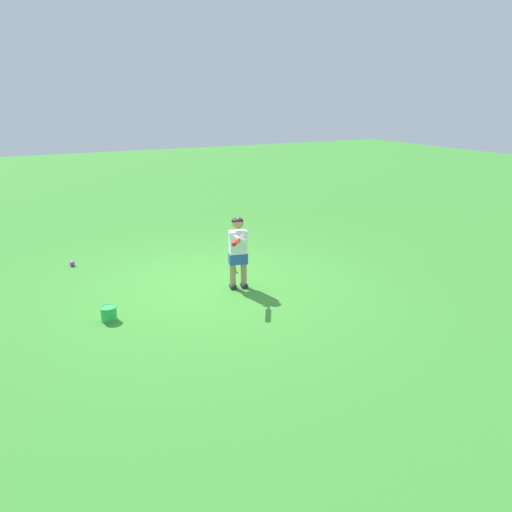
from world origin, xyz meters
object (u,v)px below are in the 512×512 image
child_batter (238,247)px  toy_bucket (109,313)px  play_ball_near_batter (72,264)px  play_ball_midfield (234,269)px

child_batter → toy_bucket: size_ratio=5.00×
play_ball_near_batter → toy_bucket: toy_bucket is taller
play_ball_near_batter → child_batter: bearing=43.6°
child_batter → toy_bucket: bearing=-83.1°
child_batter → play_ball_midfield: bearing=160.9°
child_batter → play_ball_near_batter: 3.08m
play_ball_midfield → play_ball_near_batter: size_ratio=1.08×
play_ball_midfield → toy_bucket: (0.91, -2.18, 0.05)m
play_ball_midfield → play_ball_near_batter: bearing=-123.2°
play_ball_midfield → toy_bucket: bearing=-67.4°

